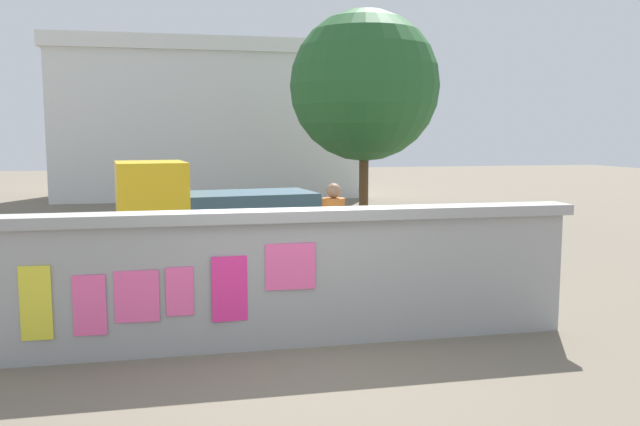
{
  "coord_description": "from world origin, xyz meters",
  "views": [
    {
      "loc": [
        -1.2,
        -6.97,
        2.34
      ],
      "look_at": [
        0.7,
        2.0,
        1.23
      ],
      "focal_mm": 36.55,
      "sensor_mm": 36.0,
      "label": 1
    }
  ],
  "objects_px": {
    "auto_rickshaw_truck": "(207,212)",
    "tree_roadside": "(364,86)",
    "bicycle_near": "(394,286)",
    "person_walking": "(333,226)",
    "motorcycle": "(224,271)"
  },
  "relations": [
    {
      "from": "motorcycle",
      "to": "bicycle_near",
      "type": "xyz_separation_m",
      "value": [
        2.15,
        -0.91,
        -0.1
      ]
    },
    {
      "from": "bicycle_near",
      "to": "auto_rickshaw_truck",
      "type": "bearing_deg",
      "value": 117.97
    },
    {
      "from": "person_walking",
      "to": "auto_rickshaw_truck",
      "type": "bearing_deg",
      "value": 121.6
    },
    {
      "from": "person_walking",
      "to": "tree_roadside",
      "type": "xyz_separation_m",
      "value": [
        2.77,
        8.14,
        2.67
      ]
    },
    {
      "from": "auto_rickshaw_truck",
      "to": "motorcycle",
      "type": "distance_m",
      "value": 3.36
    },
    {
      "from": "auto_rickshaw_truck",
      "to": "tree_roadside",
      "type": "relative_size",
      "value": 0.66
    },
    {
      "from": "auto_rickshaw_truck",
      "to": "tree_roadside",
      "type": "bearing_deg",
      "value": 49.34
    },
    {
      "from": "motorcycle",
      "to": "auto_rickshaw_truck",
      "type": "bearing_deg",
      "value": 91.7
    },
    {
      "from": "bicycle_near",
      "to": "person_walking",
      "type": "height_order",
      "value": "person_walking"
    },
    {
      "from": "auto_rickshaw_truck",
      "to": "person_walking",
      "type": "xyz_separation_m",
      "value": [
        1.76,
        -2.86,
        0.09
      ]
    },
    {
      "from": "bicycle_near",
      "to": "tree_roadside",
      "type": "relative_size",
      "value": 0.29
    },
    {
      "from": "bicycle_near",
      "to": "person_walking",
      "type": "xyz_separation_m",
      "value": [
        -0.49,
        1.38,
        0.62
      ]
    },
    {
      "from": "motorcycle",
      "to": "person_walking",
      "type": "height_order",
      "value": "person_walking"
    },
    {
      "from": "auto_rickshaw_truck",
      "to": "tree_roadside",
      "type": "distance_m",
      "value": 7.48
    },
    {
      "from": "auto_rickshaw_truck",
      "to": "motorcycle",
      "type": "relative_size",
      "value": 1.99
    }
  ]
}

